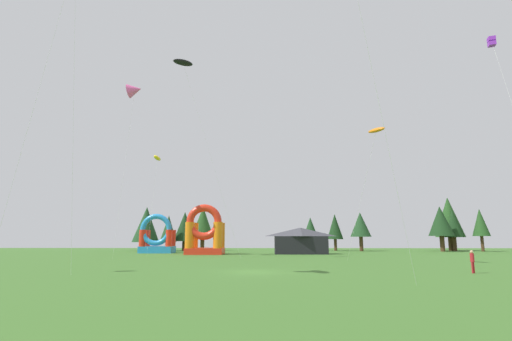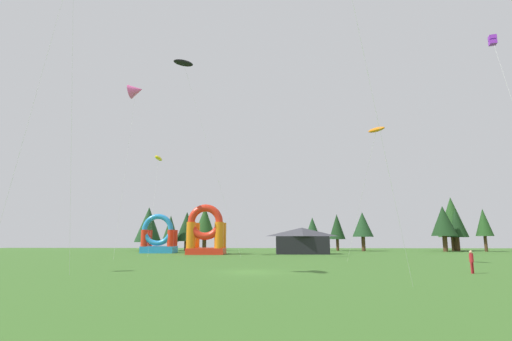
{
  "view_description": "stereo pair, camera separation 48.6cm",
  "coord_description": "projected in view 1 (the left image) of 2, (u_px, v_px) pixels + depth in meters",
  "views": [
    {
      "loc": [
        0.76,
        -28.68,
        2.57
      ],
      "look_at": [
        0.0,
        12.77,
        9.83
      ],
      "focal_mm": 26.58,
      "sensor_mm": 36.0,
      "label": 1
    },
    {
      "loc": [
        1.24,
        -28.67,
        2.57
      ],
      "look_at": [
        0.0,
        12.77,
        9.83
      ],
      "focal_mm": 26.58,
      "sensor_mm": 36.0,
      "label": 2
    }
  ],
  "objects": [
    {
      "name": "tree_row_9",
      "position": [
        453.0,
        224.0,
        69.88
      ],
      "size": [
        3.56,
        3.56,
        7.55
      ],
      "color": "#4C331E",
      "rests_on": "ground_plane"
    },
    {
      "name": "tree_row_5",
      "position": [
        335.0,
        227.0,
        71.13
      ],
      "size": [
        2.96,
        2.96,
        6.79
      ],
      "color": "#4C331E",
      "rests_on": "ground_plane"
    },
    {
      "name": "kite_black_parafoil",
      "position": [
        183.0,
        63.0,
        47.07
      ],
      "size": [
        8.48,
        4.57,
        24.39
      ],
      "color": "black",
      "rests_on": "ground_plane"
    },
    {
      "name": "tree_row_7",
      "position": [
        440.0,
        221.0,
        67.66
      ],
      "size": [
        4.34,
        4.34,
        7.99
      ],
      "color": "#4C331E",
      "rests_on": "ground_plane"
    },
    {
      "name": "festival_tent",
      "position": [
        301.0,
        241.0,
        57.44
      ],
      "size": [
        7.84,
        3.54,
        3.94
      ],
      "color": "black",
      "rests_on": "ground_plane"
    },
    {
      "name": "tree_row_8",
      "position": [
        449.0,
        217.0,
        71.34
      ],
      "size": [
        5.22,
        5.22,
        9.96
      ],
      "color": "#4C331E",
      "rests_on": "ground_plane"
    },
    {
      "name": "tree_row_0",
      "position": [
        146.0,
        225.0,
        71.68
      ],
      "size": [
        5.0,
        5.0,
        8.15
      ],
      "color": "#4C331E",
      "rests_on": "ground_plane"
    },
    {
      "name": "kite_purple_box",
      "position": [
        492.0,
        42.0,
        37.77
      ],
      "size": [
        2.75,
        9.14,
        22.27
      ],
      "color": "purple",
      "rests_on": "ground_plane"
    },
    {
      "name": "kite_pink_delta",
      "position": [
        135.0,
        90.0,
        52.47
      ],
      "size": [
        2.15,
        5.21,
        23.77
      ],
      "color": "#EA599E",
      "rests_on": "ground_plane"
    },
    {
      "name": "inflatable_blue_arch",
      "position": [
        205.0,
        235.0,
        56.4
      ],
      "size": [
        5.49,
        4.81,
        7.31
      ],
      "color": "red",
      "rests_on": "ground_plane"
    },
    {
      "name": "tree_row_6",
      "position": [
        360.0,
        225.0,
        69.44
      ],
      "size": [
        3.73,
        3.73,
        7.02
      ],
      "color": "#4C331E",
      "rests_on": "ground_plane"
    },
    {
      "name": "inflatable_yellow_castle",
      "position": [
        157.0,
        239.0,
        60.8
      ],
      "size": [
        5.25,
        3.61,
        6.19
      ],
      "color": "#268CD8",
      "rests_on": "ground_plane"
    },
    {
      "name": "tree_row_10",
      "position": [
        480.0,
        223.0,
        67.75
      ],
      "size": [
        2.9,
        2.9,
        7.54
      ],
      "color": "#4C331E",
      "rests_on": "ground_plane"
    },
    {
      "name": "kite_orange_parafoil",
      "position": [
        376.0,
        130.0,
        37.71
      ],
      "size": [
        3.31,
        5.96,
        13.45
      ],
      "color": "orange",
      "rests_on": "ground_plane"
    },
    {
      "name": "person_near_camera",
      "position": [
        472.0,
        260.0,
        27.16
      ],
      "size": [
        0.37,
        0.37,
        1.61
      ],
      "rotation": [
        0.0,
        0.0,
        0.48
      ],
      "color": "#B21E26",
      "rests_on": "ground_plane"
    },
    {
      "name": "tree_row_4",
      "position": [
        310.0,
        230.0,
        72.58
      ],
      "size": [
        3.49,
        3.49,
        6.25
      ],
      "color": "#4C331E",
      "rests_on": "ground_plane"
    },
    {
      "name": "tree_row_2",
      "position": [
        185.0,
        227.0,
        71.57
      ],
      "size": [
        4.05,
        4.05,
        7.24
      ],
      "color": "#4C331E",
      "rests_on": "ground_plane"
    },
    {
      "name": "kite_yellow_parafoil",
      "position": [
        157.0,
        158.0,
        55.18
      ],
      "size": [
        1.39,
        5.63,
        14.4
      ],
      "color": "yellow",
      "rests_on": "ground_plane"
    },
    {
      "name": "tree_row_3",
      "position": [
        203.0,
        222.0,
        69.72
      ],
      "size": [
        3.98,
        3.98,
        8.07
      ],
      "color": "#4C331E",
      "rests_on": "ground_plane"
    },
    {
      "name": "ground_plane",
      "position": [
        253.0,
        272.0,
        27.82
      ],
      "size": [
        120.0,
        120.0,
        0.0
      ],
      "primitive_type": "plane",
      "color": "#3D6B28"
    },
    {
      "name": "tree_row_1",
      "position": [
        168.0,
        229.0,
        69.22
      ],
      "size": [
        3.02,
        3.02,
        6.43
      ],
      "color": "#4C331E",
      "rests_on": "ground_plane"
    }
  ]
}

